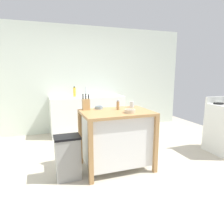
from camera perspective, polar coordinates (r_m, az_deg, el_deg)
name	(u,v)px	position (r m, az deg, el deg)	size (l,w,h in m)	color
ground_plane	(106,167)	(3.42, -1.73, -15.04)	(6.78, 6.78, 0.00)	#BCB29E
wall_back	(77,80)	(5.29, -9.68, 8.76)	(5.78, 0.10, 2.60)	silver
kitchen_island	(116,137)	(3.23, 1.22, -6.85)	(1.06, 0.75, 0.92)	#AD7F4C
knife_block	(86,104)	(3.25, -7.22, 2.18)	(0.11, 0.09, 0.25)	tan
bowl_ceramic_wide	(99,108)	(3.32, -3.68, 1.25)	(0.13, 0.13, 0.04)	gray
bowl_ceramic_small	(130,111)	(3.01, 4.98, 0.29)	(0.16, 0.16, 0.05)	beige
drinking_cup	(132,104)	(3.47, 5.57, 2.14)	(0.07, 0.07, 0.10)	silver
pepper_grinder	(118,105)	(3.24, 1.65, 1.93)	(0.04, 0.04, 0.16)	#AD7F4C
trash_bin	(68,157)	(3.05, -12.14, -12.16)	(0.36, 0.28, 0.63)	gray
sink_counter	(88,115)	(5.09, -6.80, -0.80)	(1.76, 0.60, 0.91)	silver
sink_faucet	(86,91)	(5.14, -7.30, 5.68)	(0.02, 0.02, 0.22)	#B7BCC1
bottle_dish_soap	(74,92)	(5.02, -10.35, 5.50)	(0.06, 0.06, 0.24)	yellow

